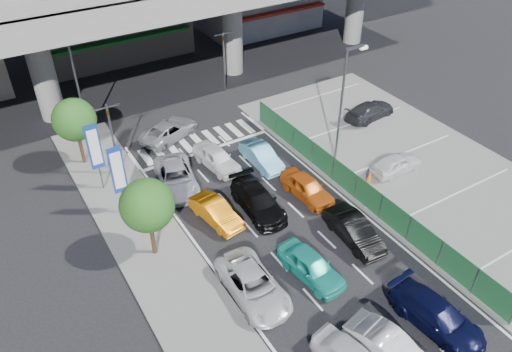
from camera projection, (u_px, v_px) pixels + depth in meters
ground at (303, 250)px, 27.21m from camera, size 120.00×120.00×0.00m
parking_lot at (420, 170)px, 33.18m from camera, size 12.00×28.00×0.06m
sidewalk_left at (155, 253)px, 26.98m from camera, size 4.00×30.00×0.12m
fence_run at (367, 196)px, 29.58m from camera, size 0.16×22.00×1.80m
traffic_light_left at (110, 123)px, 30.49m from camera, size 1.60×1.24×5.20m
traffic_light_right at (223, 47)px, 40.21m from camera, size 1.60×1.24×5.20m
street_lamp_right at (344, 96)px, 31.50m from camera, size 1.65×0.22×8.00m
street_lamp_left at (78, 75)px, 34.06m from camera, size 1.65×0.22×8.00m
signboard_near at (118, 172)px, 27.85m from camera, size 0.80×0.14×4.70m
signboard_far at (95, 149)px, 29.74m from camera, size 0.80×0.14×4.70m
tree_near at (147, 206)px, 25.00m from camera, size 2.80×2.80×4.80m
tree_far at (74, 120)px, 31.86m from camera, size 2.80×2.80×4.80m
hatch_white_back_mid at (390, 349)px, 21.46m from camera, size 2.36×4.41×1.38m
minivan_navy_back at (437, 316)px, 22.86m from camera, size 2.42×4.93×1.38m
sedan_white_mid_left at (253, 285)px, 24.35m from camera, size 2.40×4.95×1.36m
taxi_teal_mid at (311, 266)px, 25.35m from camera, size 2.09×4.21×1.38m
hatch_black_mid_right at (354, 231)px, 27.47m from camera, size 1.77×4.29×1.38m
taxi_orange_left at (216, 212)px, 28.82m from camera, size 1.92×3.96×1.25m
sedan_black_mid at (258, 201)px, 29.53m from camera, size 2.23×4.87×1.38m
taxi_orange_right at (307, 187)px, 30.60m from camera, size 1.87×4.09×1.36m
wagon_silver_front_left at (176, 177)px, 31.42m from camera, size 3.36×5.36×1.38m
sedan_white_front_mid at (217, 158)px, 33.17m from camera, size 2.15×4.23×1.38m
kei_truck_front_right at (262, 156)px, 33.40m from camera, size 1.40×3.96×1.30m
crossing_wagon_silver at (169, 130)px, 36.10m from camera, size 5.17×3.84×1.30m
parked_sedan_white at (397, 163)px, 32.65m from camera, size 3.71×1.51×1.26m
parked_sedan_dgrey at (370, 110)px, 38.37m from camera, size 4.58×2.34×1.27m
traffic_cone at (370, 176)px, 32.01m from camera, size 0.42×0.42×0.72m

